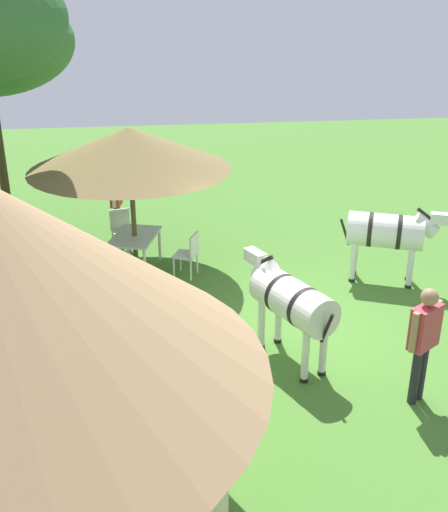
# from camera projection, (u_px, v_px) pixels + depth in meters

# --- Properties ---
(ground_plane) EXTENTS (36.00, 36.00, 0.00)m
(ground_plane) POSITION_uv_depth(u_px,v_px,m) (282.00, 332.00, 10.27)
(ground_plane) COLOR #44752A
(shade_umbrella) EXTENTS (3.92, 3.92, 2.92)m
(shade_umbrella) POSITION_uv_depth(u_px,v_px,m) (129.00, 149.00, 11.63)
(shade_umbrella) COLOR brown
(shade_umbrella) RESTS_ON ground_plane
(patio_dining_table) EXTENTS (1.45, 1.16, 0.74)m
(patio_dining_table) POSITION_uv_depth(u_px,v_px,m) (135.00, 240.00, 12.37)
(patio_dining_table) COLOR silver
(patio_dining_table) RESTS_ON ground_plane
(patio_chair_east_end) EXTENTS (0.61, 0.60, 0.90)m
(patio_chair_east_end) POSITION_uv_depth(u_px,v_px,m) (88.00, 262.00, 11.63)
(patio_chair_east_end) COLOR silver
(patio_chair_east_end) RESTS_ON ground_plane
(patio_chair_near_lawn) EXTENTS (0.57, 0.57, 0.90)m
(patio_chair_near_lawn) POSITION_uv_depth(u_px,v_px,m) (189.00, 252.00, 12.11)
(patio_chair_near_lawn) COLOR white
(patio_chair_near_lawn) RESTS_ON ground_plane
(patio_chair_west_end) EXTENTS (0.52, 0.53, 0.90)m
(patio_chair_west_end) POSITION_uv_depth(u_px,v_px,m) (121.00, 227.00, 13.41)
(patio_chair_west_end) COLOR white
(patio_chair_west_end) RESTS_ON ground_plane
(guest_beside_umbrella) EXTENTS (0.56, 0.27, 1.58)m
(guest_beside_umbrella) POSITION_uv_depth(u_px,v_px,m) (116.00, 199.00, 13.87)
(guest_beside_umbrella) COLOR #21222A
(guest_beside_umbrella) RESTS_ON ground_plane
(standing_watcher) EXTENTS (0.44, 0.53, 1.73)m
(standing_watcher) POSITION_uv_depth(u_px,v_px,m) (424.00, 335.00, 8.13)
(standing_watcher) COLOR #222129
(standing_watcher) RESTS_ON ground_plane
(zebra_nearest_camera) EXTENTS (1.16, 1.96, 1.57)m
(zebra_nearest_camera) POSITION_uv_depth(u_px,v_px,m) (388.00, 232.00, 11.69)
(zebra_nearest_camera) COLOR silver
(zebra_nearest_camera) RESTS_ON ground_plane
(zebra_by_umbrella) EXTENTS (1.97, 1.15, 1.56)m
(zebra_by_umbrella) POSITION_uv_depth(u_px,v_px,m) (291.00, 300.00, 9.11)
(zebra_by_umbrella) COLOR silver
(zebra_by_umbrella) RESTS_ON ground_plane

